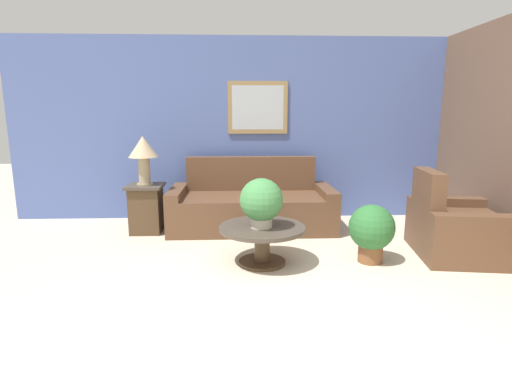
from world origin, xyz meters
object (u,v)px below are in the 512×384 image
couch_main (252,206)px  table_lamp (143,151)px  potted_plant_on_table (261,201)px  potted_plant_floor (372,230)px  armchair (455,229)px  side_table (146,208)px  coffee_table (262,236)px

couch_main → table_lamp: bearing=-174.0°
potted_plant_on_table → potted_plant_floor: potted_plant_on_table is taller
armchair → couch_main: bearing=70.1°
potted_plant_on_table → potted_plant_floor: bearing=2.1°
side_table → potted_plant_floor: (2.58, -1.19, 0.02)m
table_lamp → armchair: bearing=-15.9°
armchair → coffee_table: armchair is taller
couch_main → armchair: (2.18, -1.16, 0.00)m
couch_main → side_table: size_ratio=3.44×
coffee_table → potted_plant_on_table: size_ratio=1.77×
coffee_table → table_lamp: table_lamp is taller
couch_main → coffee_table: bearing=-87.2°
coffee_table → potted_plant_on_table: 0.38m
armchair → potted_plant_floor: size_ratio=1.84×
table_lamp → potted_plant_floor: 2.93m
table_lamp → potted_plant_floor: table_lamp is taller
potted_plant_floor → armchair: bearing=9.9°
couch_main → table_lamp: size_ratio=3.49×
armchair → table_lamp: size_ratio=1.80×
armchair → coffee_table: bearing=102.6°
couch_main → potted_plant_floor: size_ratio=3.55×
armchair → potted_plant_on_table: 2.17m
coffee_table → couch_main: bearing=92.8°
table_lamp → side_table: bearing=180.0°
coffee_table → armchair: bearing=4.5°
side_table → table_lamp: bearing=0.0°
coffee_table → side_table: bearing=140.7°
coffee_table → table_lamp: bearing=140.7°
potted_plant_on_table → potted_plant_floor: 1.19m
couch_main → side_table: couch_main is taller
coffee_table → potted_plant_floor: 1.14m
potted_plant_on_table → armchair: bearing=5.7°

